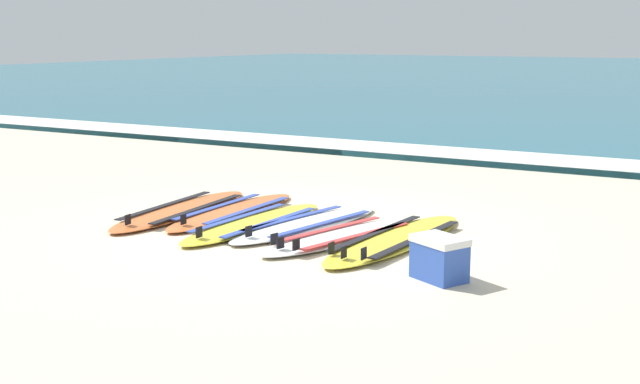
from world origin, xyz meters
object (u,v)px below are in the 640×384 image
at_px(surfboard_3, 307,224).
at_px(surfboard_0, 182,210).
at_px(cooler_box, 439,258).
at_px(surfboard_4, 342,236).
at_px(surfboard_1, 233,211).
at_px(surfboard_5, 396,239).
at_px(surfboard_2, 255,223).

bearing_deg(surfboard_3, surfboard_0, -176.84).
bearing_deg(cooler_box, surfboard_4, 148.97).
bearing_deg(surfboard_1, surfboard_4, -14.32).
relative_size(surfboard_0, surfboard_5, 1.00).
bearing_deg(surfboard_5, surfboard_3, 173.27).
relative_size(surfboard_4, cooler_box, 4.16).
bearing_deg(surfboard_4, surfboard_3, 154.18).
xyz_separation_m(surfboard_2, cooler_box, (2.48, -0.87, 0.16)).
height_order(surfboard_0, surfboard_5, same).
distance_m(surfboard_0, cooler_box, 3.75).
distance_m(surfboard_1, surfboard_3, 1.09).
relative_size(surfboard_3, surfboard_4, 1.04).
relative_size(surfboard_1, surfboard_5, 0.92).
bearing_deg(cooler_box, surfboard_1, 157.63).
xyz_separation_m(surfboard_0, surfboard_2, (1.12, -0.14, 0.00)).
bearing_deg(surfboard_2, surfboard_0, 172.74).
bearing_deg(cooler_box, surfboard_0, 164.27).
relative_size(surfboard_0, surfboard_3, 1.09).
bearing_deg(surfboard_0, surfboard_4, -4.88).
bearing_deg(surfboard_0, cooler_box, -15.73).
distance_m(surfboard_0, surfboard_2, 1.13).
relative_size(surfboard_0, surfboard_4, 1.13).
height_order(surfboard_1, surfboard_4, same).
bearing_deg(surfboard_2, cooler_box, -19.36).
height_order(surfboard_0, cooler_box, cooler_box).
xyz_separation_m(surfboard_1, surfboard_2, (0.55, -0.38, -0.00)).
xyz_separation_m(surfboard_2, surfboard_4, (1.11, -0.05, 0.00)).
bearing_deg(surfboard_5, surfboard_4, -164.20).
xyz_separation_m(surfboard_0, surfboard_5, (2.77, -0.04, 0.00)).
xyz_separation_m(surfboard_0, surfboard_1, (0.57, 0.23, 0.00)).
bearing_deg(surfboard_0, surfboard_2, -7.26).
height_order(surfboard_0, surfboard_3, same).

